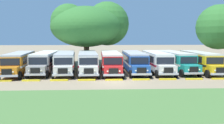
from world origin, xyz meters
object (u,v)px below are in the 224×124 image
parked_bus_slot_7 (175,60)px  parked_bus_slot_6 (157,61)px  parked_bus_slot_3 (88,61)px  broad_shade_tree (90,26)px  parked_bus_slot_5 (134,61)px  parked_bus_slot_2 (65,61)px  parked_bus_slot_0 (19,62)px  parked_bus_slot_8 (200,61)px  parked_bus_slot_1 (45,61)px  parked_bus_slot_4 (111,61)px

parked_bus_slot_7 → parked_bus_slot_6: bearing=-86.8°
parked_bus_slot_3 → broad_shade_tree: 11.22m
parked_bus_slot_5 → parked_bus_slot_6: bearing=89.1°
parked_bus_slot_2 → parked_bus_slot_5: same height
parked_bus_slot_0 → parked_bus_slot_5: same height
parked_bus_slot_0 → parked_bus_slot_2: 6.17m
parked_bus_slot_2 → parked_bus_slot_8: size_ratio=1.01×
parked_bus_slot_1 → parked_bus_slot_6: (15.78, -0.39, 0.00)m
parked_bus_slot_2 → parked_bus_slot_6: (12.93, 0.03, 0.00)m
parked_bus_slot_7 → parked_bus_slot_3: bearing=-92.0°
parked_bus_slot_0 → parked_bus_slot_7: 21.89m
parked_bus_slot_6 → broad_shade_tree: size_ratio=0.78×
parked_bus_slot_7 → parked_bus_slot_8: (3.37, -0.66, 0.00)m
parked_bus_slot_1 → parked_bus_slot_3: bearing=82.7°
parked_bus_slot_0 → parked_bus_slot_4: size_ratio=1.01×
parked_bus_slot_0 → parked_bus_slot_2: bearing=88.6°
parked_bus_slot_1 → parked_bus_slot_7: size_ratio=0.99×
parked_bus_slot_5 → parked_bus_slot_7: 6.01m
parked_bus_slot_7 → parked_bus_slot_1: bearing=-94.8°
parked_bus_slot_4 → parked_bus_slot_3: bearing=-93.2°
parked_bus_slot_0 → parked_bus_slot_5: size_ratio=1.01×
parked_bus_slot_6 → parked_bus_slot_5: bearing=-90.7°
parked_bus_slot_3 → parked_bus_slot_6: (9.76, 0.22, 0.00)m
parked_bus_slot_1 → parked_bus_slot_5: 12.57m
parked_bus_slot_0 → parked_bus_slot_8: size_ratio=1.01×
parked_bus_slot_0 → parked_bus_slot_3: size_ratio=1.00×
parked_bus_slot_1 → parked_bus_slot_5: bearing=86.7°
parked_bus_slot_3 → parked_bus_slot_6: 9.77m
parked_bus_slot_0 → parked_bus_slot_1: same height
parked_bus_slot_7 → parked_bus_slot_8: size_ratio=1.01×
parked_bus_slot_0 → parked_bus_slot_3: 9.32m
parked_bus_slot_3 → parked_bus_slot_6: same height
parked_bus_slot_4 → parked_bus_slot_0: bearing=-90.3°
parked_bus_slot_5 → parked_bus_slot_6: same height
parked_bus_slot_1 → parked_bus_slot_0: bearing=-77.2°
parked_bus_slot_3 → parked_bus_slot_7: 12.56m
parked_bus_slot_0 → parked_bus_slot_7: size_ratio=1.00×
parked_bus_slot_0 → parked_bus_slot_6: size_ratio=1.01×
parked_bus_slot_4 → parked_bus_slot_7: size_ratio=0.99×
parked_bus_slot_2 → parked_bus_slot_4: same height
parked_bus_slot_2 → parked_bus_slot_0: bearing=-91.6°
parked_bus_slot_0 → parked_bus_slot_3: bearing=86.1°
parked_bus_slot_3 → parked_bus_slot_8: size_ratio=1.01×
parked_bus_slot_4 → parked_bus_slot_5: size_ratio=1.00×
parked_bus_slot_5 → parked_bus_slot_8: bearing=87.7°
parked_bus_slot_4 → parked_bus_slot_2: bearing=-93.6°
parked_bus_slot_4 → parked_bus_slot_8: 12.73m
parked_bus_slot_1 → parked_bus_slot_3: size_ratio=0.99×
parked_bus_slot_1 → parked_bus_slot_7: bearing=88.4°
parked_bus_slot_6 → parked_bus_slot_2: bearing=-90.2°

